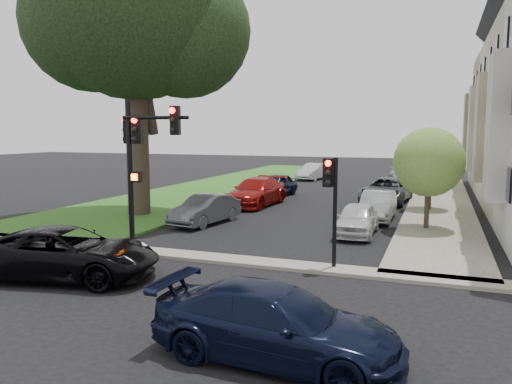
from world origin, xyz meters
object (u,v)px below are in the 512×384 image
(car_parked_2, at_px, (386,190))
(car_parked_5, at_px, (205,210))
(car_parked_4, at_px, (402,176))
(car_parked_7, at_px, (275,185))
(car_parked_1, at_px, (378,206))
(traffic_signal_main, at_px, (140,148))
(eucalyptus, at_px, (132,0))
(car_parked_0, at_px, (357,219))
(car_cross_far, at_px, (276,324))
(small_tree_c, at_px, (434,154))
(traffic_signal_secondary, at_px, (331,192))
(car_parked_9, at_px, (314,172))
(small_tree_a, at_px, (429,162))
(car_parked_6, at_px, (256,192))
(small_tree_b, at_px, (431,164))
(car_cross_near, at_px, (66,253))

(car_parked_2, distance_m, car_parked_5, 12.40)
(car_parked_4, distance_m, car_parked_7, 13.47)
(car_parked_1, distance_m, car_parked_7, 10.12)
(traffic_signal_main, relative_size, car_parked_1, 1.28)
(eucalyptus, xyz_separation_m, car_parked_0, (11.34, -0.88, -10.08))
(car_cross_far, distance_m, car_parked_0, 12.19)
(car_parked_4, bearing_deg, small_tree_c, -70.30)
(eucalyptus, distance_m, traffic_signal_secondary, 15.53)
(traffic_signal_main, relative_size, car_parked_9, 1.23)
(car_parked_0, height_order, car_parked_1, car_parked_1)
(eucalyptus, distance_m, car_parked_7, 14.59)
(car_parked_2, bearing_deg, traffic_signal_main, -109.52)
(car_parked_0, distance_m, car_parked_2, 10.05)
(small_tree_a, xyz_separation_m, car_parked_6, (-9.60, 4.37, -2.20))
(car_parked_5, xyz_separation_m, car_parked_9, (-0.38, 22.82, 0.04))
(eucalyptus, distance_m, car_cross_far, 20.22)
(traffic_signal_main, xyz_separation_m, car_parked_0, (6.85, 5.61, -3.09))
(car_parked_4, xyz_separation_m, car_parked_6, (-7.18, -15.53, 0.14))
(car_parked_7, xyz_separation_m, car_parked_9, (-0.32, 12.19, -0.03))
(small_tree_b, height_order, car_cross_far, small_tree_b)
(car_parked_0, bearing_deg, car_cross_near, -128.13)
(car_parked_4, height_order, car_parked_9, car_parked_9)
(car_parked_0, distance_m, car_parked_4, 21.87)
(car_parked_7, bearing_deg, small_tree_a, -34.12)
(car_parked_9, bearing_deg, car_parked_7, -77.47)
(small_tree_a, distance_m, car_cross_far, 14.53)
(traffic_signal_main, height_order, car_parked_6, traffic_signal_main)
(traffic_signal_main, xyz_separation_m, car_parked_5, (-0.21, 5.60, -3.07))
(small_tree_b, relative_size, car_parked_4, 0.83)
(traffic_signal_main, xyz_separation_m, car_parked_4, (7.15, 27.48, -3.09))
(car_parked_5, xyz_separation_m, car_parked_7, (-0.06, 10.64, 0.07))
(car_parked_7, bearing_deg, small_tree_b, -8.91)
(car_parked_2, height_order, car_parked_4, car_parked_2)
(car_parked_0, relative_size, car_parked_7, 0.88)
(traffic_signal_main, relative_size, traffic_signal_secondary, 1.54)
(eucalyptus, xyz_separation_m, car_parked_5, (4.29, -0.89, -10.06))
(small_tree_b, xyz_separation_m, car_parked_2, (-2.54, 2.27, -1.78))
(small_tree_a, relative_size, car_parked_6, 0.82)
(traffic_signal_main, distance_m, car_parked_6, 12.31)
(car_cross_far, xyz_separation_m, car_parked_0, (-0.39, 12.18, -0.04))
(car_parked_6, height_order, car_parked_7, car_parked_6)
(car_cross_far, height_order, car_parked_7, car_parked_7)
(traffic_signal_main, height_order, car_parked_1, traffic_signal_main)
(car_parked_6, height_order, car_parked_9, car_parked_6)
(small_tree_b, bearing_deg, car_cross_near, -119.90)
(car_parked_1, relative_size, car_parked_7, 0.96)
(small_tree_c, relative_size, car_parked_2, 0.73)
(car_parked_4, relative_size, car_parked_5, 1.10)
(car_parked_2, bearing_deg, car_cross_near, -105.96)
(small_tree_c, bearing_deg, small_tree_a, -90.00)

